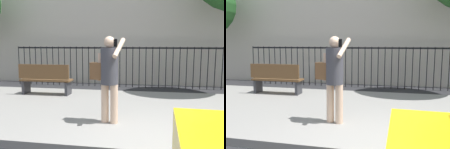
{
  "view_description": "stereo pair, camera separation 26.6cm",
  "coord_description": "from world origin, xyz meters",
  "views": [
    {
      "loc": [
        -0.41,
        -3.37,
        1.73
      ],
      "look_at": [
        -1.22,
        1.46,
        1.09
      ],
      "focal_mm": 37.97,
      "sensor_mm": 36.0,
      "label": 1
    },
    {
      "loc": [
        -0.15,
        -3.32,
        1.73
      ],
      "look_at": [
        -1.22,
        1.46,
        1.09
      ],
      "focal_mm": 37.97,
      "sensor_mm": 36.0,
      "label": 2
    }
  ],
  "objects": [
    {
      "name": "sidewalk",
      "position": [
        0.0,
        2.2,
        0.07
      ],
      "size": [
        28.0,
        4.4,
        0.15
      ],
      "primitive_type": "cube",
      "color": "gray",
      "rests_on": "ground"
    },
    {
      "name": "iron_fence",
      "position": [
        0.0,
        5.9,
        1.02
      ],
      "size": [
        12.03,
        0.04,
        1.6
      ],
      "color": "black",
      "rests_on": "ground"
    },
    {
      "name": "pedestrian_on_phone",
      "position": [
        -1.25,
        1.17,
        1.15
      ],
      "size": [
        0.7,
        0.5,
        1.72
      ],
      "color": "beige",
      "rests_on": "sidewalk"
    },
    {
      "name": "street_bench",
      "position": [
        -3.64,
        3.4,
        0.65
      ],
      "size": [
        1.6,
        0.45,
        0.95
      ],
      "color": "brown",
      "rests_on": "sidewalk"
    }
  ]
}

